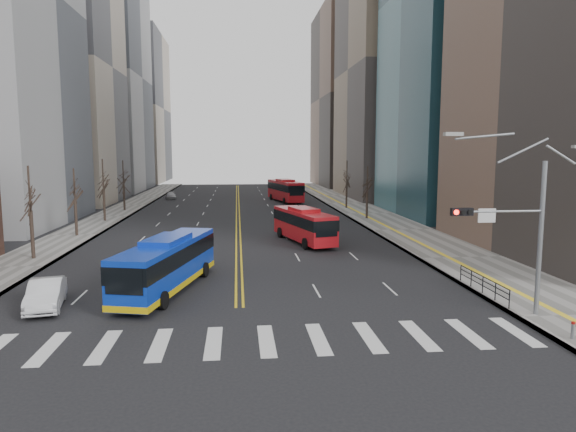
% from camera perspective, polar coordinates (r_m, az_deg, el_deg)
% --- Properties ---
extents(ground, '(220.00, 220.00, 0.00)m').
position_cam_1_polar(ground, '(23.76, -5.34, -13.72)').
color(ground, black).
extents(sidewalk_right, '(7.00, 130.00, 0.15)m').
position_cam_1_polar(sidewalk_right, '(69.95, 8.90, 0.25)').
color(sidewalk_right, slate).
rests_on(sidewalk_right, ground).
extents(sidewalk_left, '(5.00, 130.00, 0.15)m').
position_cam_1_polar(sidewalk_left, '(69.69, -19.28, -0.10)').
color(sidewalk_left, slate).
rests_on(sidewalk_left, ground).
extents(crosswalk, '(26.70, 4.00, 0.01)m').
position_cam_1_polar(crosswalk, '(23.76, -5.34, -13.71)').
color(crosswalk, silver).
rests_on(crosswalk, ground).
extents(centerline, '(0.55, 100.00, 0.01)m').
position_cam_1_polar(centerline, '(77.66, -5.60, 0.94)').
color(centerline, gold).
rests_on(centerline, ground).
extents(office_towers, '(83.00, 134.00, 58.00)m').
position_cam_1_polar(office_towers, '(92.00, -5.73, 16.87)').
color(office_towers, gray).
rests_on(office_towers, ground).
extents(signal_mast, '(5.37, 0.37, 9.39)m').
position_cam_1_polar(signal_mast, '(28.09, 23.85, -0.81)').
color(signal_mast, gray).
rests_on(signal_mast, ground).
extents(pedestrian_railing, '(0.06, 6.06, 1.02)m').
position_cam_1_polar(pedestrian_railing, '(32.55, 20.83, -6.86)').
color(pedestrian_railing, black).
rests_on(pedestrian_railing, sidewalk_right).
extents(street_trees, '(35.20, 47.20, 7.60)m').
position_cam_1_polar(street_trees, '(57.30, -12.83, 3.45)').
color(street_trees, black).
rests_on(street_trees, ground).
extents(blue_bus, '(5.15, 11.63, 3.33)m').
position_cam_1_polar(blue_bus, '(32.16, -13.27, -5.05)').
color(blue_bus, '#0B30B3').
rests_on(blue_bus, ground).
extents(red_bus_near, '(4.91, 10.47, 3.26)m').
position_cam_1_polar(red_bus_near, '(47.77, 1.75, -0.78)').
color(red_bus_near, red).
rests_on(red_bus_near, ground).
extents(red_bus_far, '(5.24, 12.25, 3.77)m').
position_cam_1_polar(red_bus_far, '(86.39, -0.32, 3.00)').
color(red_bus_far, red).
rests_on(red_bus_far, ground).
extents(car_white, '(2.57, 4.98, 1.56)m').
position_cam_1_polar(car_white, '(31.02, -25.31, -7.85)').
color(car_white, silver).
rests_on(car_white, ground).
extents(car_dark_mid, '(2.67, 4.74, 1.52)m').
position_cam_1_polar(car_dark_mid, '(67.30, 1.82, 0.65)').
color(car_dark_mid, black).
rests_on(car_dark_mid, ground).
extents(car_silver, '(2.34, 4.35, 1.20)m').
position_cam_1_polar(car_silver, '(93.32, -12.89, 2.21)').
color(car_silver, '#97969B').
rests_on(car_silver, ground).
extents(car_dark_far, '(3.55, 4.66, 1.18)m').
position_cam_1_polar(car_dark_far, '(101.17, 0.88, 2.77)').
color(car_dark_far, black).
rests_on(car_dark_far, ground).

